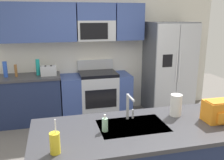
% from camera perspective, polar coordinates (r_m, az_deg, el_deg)
% --- Properties ---
extents(kitchen_wall_unit, '(5.20, 0.43, 2.60)m').
position_cam_1_polar(kitchen_wall_unit, '(4.94, -5.86, 8.95)').
color(kitchen_wall_unit, silver).
rests_on(kitchen_wall_unit, ground).
extents(back_counter, '(1.35, 0.63, 0.90)m').
position_cam_1_polar(back_counter, '(4.86, -19.76, -4.32)').
color(back_counter, '#1E2A4D').
rests_on(back_counter, ground).
extents(range_oven, '(1.36, 0.61, 1.10)m').
position_cam_1_polar(range_oven, '(4.90, -3.70, -3.38)').
color(range_oven, '#B7BABF').
rests_on(range_oven, ground).
extents(refrigerator, '(0.90, 0.76, 1.85)m').
position_cam_1_polar(refrigerator, '(5.19, 13.09, 2.79)').
color(refrigerator, '#4C4F54').
rests_on(refrigerator, ground).
extents(toaster, '(0.28, 0.16, 0.18)m').
position_cam_1_polar(toaster, '(4.64, -14.58, 2.12)').
color(toaster, '#B7BABF').
rests_on(toaster, back_counter).
extents(pepper_mill, '(0.05, 0.05, 0.22)m').
position_cam_1_polar(pepper_mill, '(4.73, -21.50, 2.05)').
color(pepper_mill, brown).
rests_on(pepper_mill, back_counter).
extents(bottle_blue, '(0.07, 0.07, 0.28)m').
position_cam_1_polar(bottle_blue, '(4.76, -23.64, 2.29)').
color(bottle_blue, blue).
rests_on(bottle_blue, back_counter).
extents(bottle_teal, '(0.07, 0.07, 0.30)m').
position_cam_1_polar(bottle_teal, '(4.71, -16.90, 2.87)').
color(bottle_teal, teal).
rests_on(bottle_teal, back_counter).
extents(sink_faucet, '(0.08, 0.21, 0.28)m').
position_cam_1_polar(sink_faucet, '(2.57, 3.99, -5.83)').
color(sink_faucet, '#B7BABF').
rests_on(sink_faucet, island_counter).
extents(drink_cup_yellow, '(0.08, 0.08, 0.30)m').
position_cam_1_polar(drink_cup_yellow, '(2.06, -13.16, -14.11)').
color(drink_cup_yellow, yellow).
rests_on(drink_cup_yellow, island_counter).
extents(soap_dispenser, '(0.06, 0.06, 0.17)m').
position_cam_1_polar(soap_dispenser, '(2.37, -1.67, -10.33)').
color(soap_dispenser, '#A5D8B2').
rests_on(soap_dispenser, island_counter).
extents(paper_towel_roll, '(0.12, 0.12, 0.24)m').
position_cam_1_polar(paper_towel_roll, '(2.79, 14.69, -5.68)').
color(paper_towel_roll, white).
rests_on(paper_towel_roll, island_counter).
extents(backpack, '(0.32, 0.22, 0.23)m').
position_cam_1_polar(backpack, '(2.80, 23.86, -6.51)').
color(backpack, orange).
rests_on(backpack, island_counter).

